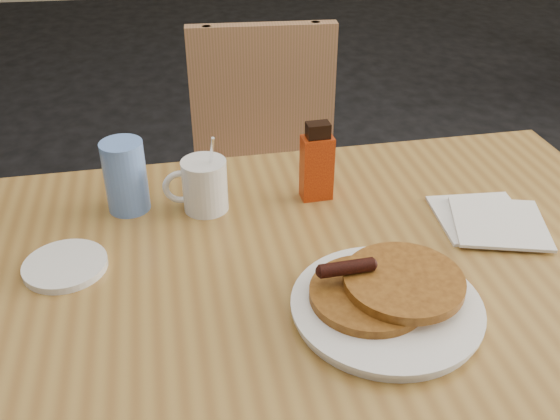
# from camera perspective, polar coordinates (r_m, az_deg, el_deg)

# --- Properties ---
(main_table) EXTENTS (1.25, 0.89, 0.75)m
(main_table) POSITION_cam_1_polar(r_m,az_deg,el_deg) (1.05, 4.61, -6.36)
(main_table) COLOR olive
(main_table) RESTS_ON floor
(chair_main_far) EXTENTS (0.42, 0.42, 0.90)m
(chair_main_far) POSITION_cam_1_polar(r_m,az_deg,el_deg) (1.76, -1.16, 4.36)
(chair_main_far) COLOR #9C6849
(chair_main_far) RESTS_ON floor
(pancake_plate) EXTENTS (0.28, 0.28, 0.07)m
(pancake_plate) POSITION_cam_1_polar(r_m,az_deg,el_deg) (0.92, 9.65, -8.10)
(pancake_plate) COLOR silver
(pancake_plate) RESTS_ON main_table
(coffee_mug) EXTENTS (0.12, 0.08, 0.15)m
(coffee_mug) POSITION_cam_1_polar(r_m,az_deg,el_deg) (1.13, -7.03, 2.33)
(coffee_mug) COLOR silver
(coffee_mug) RESTS_ON main_table
(syrup_bottle) EXTENTS (0.06, 0.04, 0.15)m
(syrup_bottle) POSITION_cam_1_polar(r_m,az_deg,el_deg) (1.15, 3.39, 4.23)
(syrup_bottle) COLOR maroon
(syrup_bottle) RESTS_ON main_table
(napkin_stack) EXTENTS (0.19, 0.20, 0.01)m
(napkin_stack) POSITION_cam_1_polar(r_m,az_deg,el_deg) (1.16, 18.65, -0.90)
(napkin_stack) COLOR silver
(napkin_stack) RESTS_ON main_table
(blue_tumbler) EXTENTS (0.10, 0.10, 0.13)m
(blue_tumbler) POSITION_cam_1_polar(r_m,az_deg,el_deg) (1.15, -13.95, 3.00)
(blue_tumbler) COLOR #5E89DE
(blue_tumbler) RESTS_ON main_table
(side_saucer) EXTENTS (0.16, 0.16, 0.01)m
(side_saucer) POSITION_cam_1_polar(r_m,az_deg,el_deg) (1.05, -19.04, -4.82)
(side_saucer) COLOR silver
(side_saucer) RESTS_ON main_table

